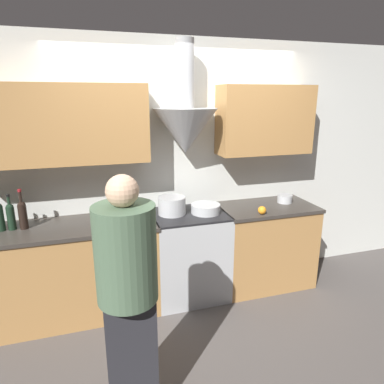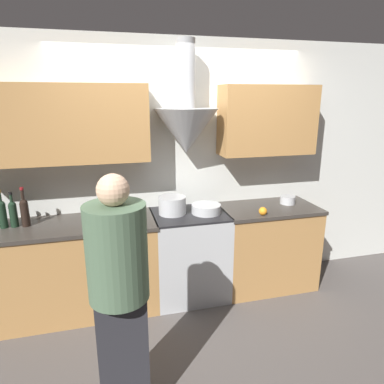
% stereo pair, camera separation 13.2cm
% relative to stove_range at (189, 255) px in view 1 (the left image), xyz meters
% --- Properties ---
extents(ground_plane, '(12.00, 12.00, 0.00)m').
position_rel_stove_range_xyz_m(ground_plane, '(0.00, -0.36, -0.46)').
color(ground_plane, '#4C4744').
extents(wall_back, '(8.40, 0.63, 2.60)m').
position_rel_stove_range_xyz_m(wall_back, '(-0.11, 0.26, 1.02)').
color(wall_back, silver).
rests_on(wall_back, ground_plane).
extents(counter_left, '(1.62, 0.62, 0.91)m').
position_rel_stove_range_xyz_m(counter_left, '(-1.17, -0.00, -0.00)').
color(counter_left, '#B27F47').
rests_on(counter_left, ground_plane).
extents(counter_right, '(1.02, 0.62, 0.91)m').
position_rel_stove_range_xyz_m(counter_right, '(0.87, -0.00, -0.00)').
color(counter_right, '#B27F47').
rests_on(counter_right, ground_plane).
extents(stove_range, '(0.74, 0.60, 0.91)m').
position_rel_stove_range_xyz_m(stove_range, '(0.00, 0.00, 0.00)').
color(stove_range, '#B7BABC').
rests_on(stove_range, ground_plane).
extents(wine_bottle_3, '(0.07, 0.07, 0.32)m').
position_rel_stove_range_xyz_m(wine_bottle_3, '(-1.61, 0.05, 0.58)').
color(wine_bottle_3, black).
rests_on(wine_bottle_3, counter_left).
extents(wine_bottle_4, '(0.07, 0.07, 0.36)m').
position_rel_stove_range_xyz_m(wine_bottle_4, '(-1.51, 0.04, 0.59)').
color(wine_bottle_4, black).
rests_on(wine_bottle_4, counter_left).
extents(stock_pot, '(0.27, 0.27, 0.17)m').
position_rel_stove_range_xyz_m(stock_pot, '(-0.17, 0.04, 0.54)').
color(stock_pot, '#B7BABC').
rests_on(stock_pot, stove_range).
extents(mixing_bowl, '(0.29, 0.29, 0.09)m').
position_rel_stove_range_xyz_m(mixing_bowl, '(0.17, -0.03, 0.49)').
color(mixing_bowl, '#B7BABC').
rests_on(mixing_bowl, stove_range).
extents(orange_fruit, '(0.08, 0.08, 0.08)m').
position_rel_stove_range_xyz_m(orange_fruit, '(0.69, -0.23, 0.49)').
color(orange_fruit, orange).
rests_on(orange_fruit, counter_right).
extents(saucepan, '(0.16, 0.16, 0.09)m').
position_rel_stove_range_xyz_m(saucepan, '(1.11, 0.05, 0.49)').
color(saucepan, '#B7BABC').
rests_on(saucepan, counter_right).
extents(person_foreground_left, '(0.36, 0.36, 1.63)m').
position_rel_stove_range_xyz_m(person_foreground_left, '(-0.75, -1.25, 0.43)').
color(person_foreground_left, '#28282D').
rests_on(person_foreground_left, ground_plane).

